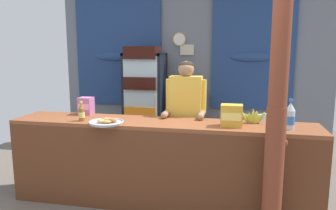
% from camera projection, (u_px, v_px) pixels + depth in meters
% --- Properties ---
extents(ground_plane, '(7.06, 7.06, 0.00)m').
position_uv_depth(ground_plane, '(174.00, 183.00, 4.31)').
color(ground_plane, '#665B51').
extents(back_wall_curtained, '(4.71, 0.22, 2.70)m').
position_uv_depth(back_wall_curtained, '(190.00, 70.00, 5.70)').
color(back_wall_curtained, slate).
rests_on(back_wall_curtained, ground).
extents(stall_counter, '(3.40, 0.57, 0.96)m').
position_uv_depth(stall_counter, '(159.00, 157.00, 3.54)').
color(stall_counter, brown).
rests_on(stall_counter, ground).
extents(timber_post, '(0.20, 0.18, 2.50)m').
position_uv_depth(timber_post, '(277.00, 113.00, 2.89)').
color(timber_post, brown).
rests_on(timber_post, ground).
extents(drink_fridge, '(0.64, 0.64, 1.81)m').
position_uv_depth(drink_fridge, '(145.00, 96.00, 5.44)').
color(drink_fridge, black).
rests_on(drink_fridge, ground).
extents(bottle_shelf_rack, '(0.48, 0.28, 1.14)m').
position_uv_depth(bottle_shelf_rack, '(187.00, 119.00, 5.49)').
color(bottle_shelf_rack, brown).
rests_on(bottle_shelf_rack, ground).
extents(plastic_lawn_chair, '(0.61, 0.61, 0.86)m').
position_uv_depth(plastic_lawn_chair, '(258.00, 137.00, 4.75)').
color(plastic_lawn_chair, silver).
rests_on(plastic_lawn_chair, ground).
extents(shopkeeper, '(0.50, 0.42, 1.62)m').
position_uv_depth(shopkeeper, '(186.00, 111.00, 3.95)').
color(shopkeeper, '#28282D').
rests_on(shopkeeper, ground).
extents(soda_bottle_water, '(0.09, 0.09, 0.31)m').
position_uv_depth(soda_bottle_water, '(290.00, 117.00, 3.21)').
color(soda_bottle_water, silver).
rests_on(soda_bottle_water, stall_counter).
extents(soda_bottle_iced_tea, '(0.07, 0.07, 0.22)m').
position_uv_depth(soda_bottle_iced_tea, '(82.00, 113.00, 3.61)').
color(soda_bottle_iced_tea, brown).
rests_on(soda_bottle_iced_tea, stall_counter).
extents(snack_box_wafer, '(0.16, 0.15, 0.21)m').
position_uv_depth(snack_box_wafer, '(86.00, 106.00, 3.99)').
color(snack_box_wafer, '#B76699').
rests_on(snack_box_wafer, stall_counter).
extents(snack_box_choco_powder, '(0.22, 0.16, 0.23)m').
position_uv_depth(snack_box_choco_powder, '(232.00, 116.00, 3.35)').
color(snack_box_choco_powder, gold).
rests_on(snack_box_choco_powder, stall_counter).
extents(pastry_tray, '(0.38, 0.38, 0.07)m').
position_uv_depth(pastry_tray, '(107.00, 122.00, 3.48)').
color(pastry_tray, '#BCBCC1').
rests_on(pastry_tray, stall_counter).
extents(banana_bunch, '(0.28, 0.06, 0.16)m').
position_uv_depth(banana_bunch, '(253.00, 118.00, 3.49)').
color(banana_bunch, '#B7C647').
rests_on(banana_bunch, stall_counter).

